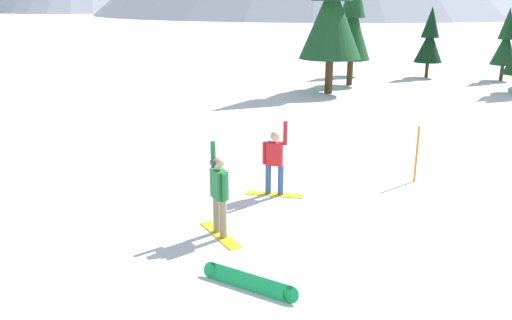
% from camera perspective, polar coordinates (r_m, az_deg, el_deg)
% --- Properties ---
extents(ground_plane, '(800.00, 800.00, 0.00)m').
position_cam_1_polar(ground_plane, '(10.82, 17.16, -9.82)').
color(ground_plane, silver).
extents(snowboarder_foreground, '(1.15, 1.37, 2.01)m').
position_cam_1_polar(snowboarder_foreground, '(10.75, -4.07, -3.70)').
color(snowboarder_foreground, yellow).
rests_on(snowboarder_foreground, ground_plane).
extents(snowboarder_midground, '(1.50, 0.37, 1.95)m').
position_cam_1_polar(snowboarder_midground, '(12.99, 2.07, -0.09)').
color(snowboarder_midground, yellow).
rests_on(snowboarder_midground, ground_plane).
extents(loose_snowboard_near_right, '(1.82, 0.85, 0.27)m').
position_cam_1_polar(loose_snowboard_near_right, '(9.15, -0.75, -13.25)').
color(loose_snowboard_near_right, '#19B259').
rests_on(loose_snowboard_near_right, ground_plane).
extents(trail_marker_pole, '(0.06, 0.06, 1.57)m').
position_cam_1_polar(trail_marker_pole, '(14.66, 17.32, 0.61)').
color(trail_marker_pole, orange).
rests_on(trail_marker_pole, ground_plane).
extents(pine_tree_short, '(3.26, 3.26, 8.35)m').
position_cam_1_polar(pine_tree_short, '(27.86, 8.37, 16.58)').
color(pine_tree_short, '#472D19').
rests_on(pine_tree_short, ground_plane).
extents(pine_tree_broad, '(1.76, 1.76, 4.43)m').
position_cam_1_polar(pine_tree_broad, '(35.31, 18.63, 12.52)').
color(pine_tree_broad, '#472D19').
rests_on(pine_tree_broad, ground_plane).
extents(pine_tree_tall, '(2.20, 2.20, 6.73)m').
position_cam_1_polar(pine_tree_tall, '(30.85, 10.60, 14.87)').
color(pine_tree_tall, '#472D19').
rests_on(pine_tree_tall, ground_plane).
extents(pine_tree_twin, '(1.85, 1.85, 4.64)m').
position_cam_1_polar(pine_tree_twin, '(34.75, 10.66, 13.23)').
color(pine_tree_twin, '#472D19').
rests_on(pine_tree_twin, ground_plane).
extents(pine_tree_slender, '(1.57, 1.57, 4.40)m').
position_cam_1_polar(pine_tree_slender, '(35.72, 25.88, 11.73)').
color(pine_tree_slender, '#472D19').
rests_on(pine_tree_slender, ground_plane).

